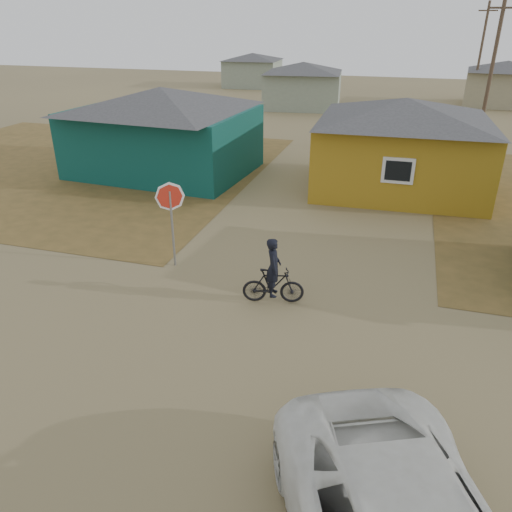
# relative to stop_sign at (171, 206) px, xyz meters

# --- Properties ---
(ground) EXTENTS (120.00, 120.00, 0.00)m
(ground) POSITION_rel_stop_sign_xyz_m (3.71, -4.25, -1.94)
(ground) COLOR olive
(grass_nw) EXTENTS (20.00, 18.00, 0.00)m
(grass_nw) POSITION_rel_stop_sign_xyz_m (-10.29, 8.75, -1.93)
(grass_nw) COLOR brown
(grass_nw) RESTS_ON ground
(house_teal) EXTENTS (8.93, 7.08, 4.00)m
(house_teal) POSITION_rel_stop_sign_xyz_m (-4.79, 9.25, 0.12)
(house_teal) COLOR #0B3E37
(house_teal) RESTS_ON ground
(house_yellow) EXTENTS (7.72, 6.76, 3.90)m
(house_yellow) POSITION_rel_stop_sign_xyz_m (6.21, 9.75, 0.06)
(house_yellow) COLOR #A07918
(house_yellow) RESTS_ON ground
(house_pale_west) EXTENTS (7.04, 6.15, 3.60)m
(house_pale_west) POSITION_rel_stop_sign_xyz_m (-2.29, 29.75, -0.08)
(house_pale_west) COLOR gray
(house_pale_west) RESTS_ON ground
(house_beige_east) EXTENTS (6.95, 6.05, 3.60)m
(house_beige_east) POSITION_rel_stop_sign_xyz_m (13.71, 35.75, -0.08)
(house_beige_east) COLOR gray
(house_beige_east) RESTS_ON ground
(house_pale_north) EXTENTS (6.28, 5.81, 3.40)m
(house_pale_north) POSITION_rel_stop_sign_xyz_m (-10.29, 41.75, -0.19)
(house_pale_north) COLOR gray
(house_pale_north) RESTS_ON ground
(utility_pole_near) EXTENTS (1.40, 0.20, 8.00)m
(utility_pole_near) POSITION_rel_stop_sign_xyz_m (10.21, 17.75, 2.20)
(utility_pole_near) COLOR brown
(utility_pole_near) RESTS_ON ground
(utility_pole_far) EXTENTS (1.40, 0.20, 8.00)m
(utility_pole_far) POSITION_rel_stop_sign_xyz_m (11.21, 33.75, 2.20)
(utility_pole_far) COLOR brown
(utility_pole_far) RESTS_ON ground
(stop_sign) EXTENTS (0.86, 0.17, 2.66)m
(stop_sign) POSITION_rel_stop_sign_xyz_m (0.00, 0.00, 0.00)
(stop_sign) COLOR gray
(stop_sign) RESTS_ON ground
(cyclist) EXTENTS (1.70, 0.83, 1.85)m
(cyclist) POSITION_rel_stop_sign_xyz_m (3.45, -1.25, -1.26)
(cyclist) COLOR black
(cyclist) RESTS_ON ground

